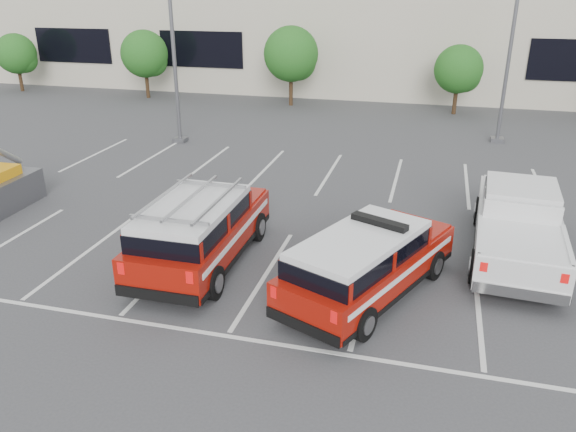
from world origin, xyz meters
name	(u,v)px	position (x,y,z in m)	size (l,w,h in m)	color
ground	(265,276)	(0.00, 0.00, 0.00)	(120.00, 120.00, 0.00)	#3B3B3E
stall_markings	(304,214)	(0.00, 4.50, 0.01)	(23.00, 15.00, 0.01)	silver
convention_building	(392,19)	(0.18, 31.86, 4.72)	(60.00, 16.99, 13.20)	beige
tree_far_left	(18,55)	(-24.91, 22.05, 2.50)	(2.77, 2.77, 3.99)	#3F2B19
tree_left	(146,56)	(-14.91, 22.05, 2.77)	(3.07, 3.07, 4.42)	#3F2B19
tree_mid_left	(293,56)	(-4.91, 22.05, 3.04)	(3.37, 3.37, 4.85)	#3F2B19
tree_mid_right	(460,71)	(5.09, 22.05, 2.50)	(2.77, 2.77, 3.99)	#3F2B19
light_pole_left	(172,31)	(-8.00, 12.00, 5.19)	(0.90, 0.60, 10.24)	#59595E
light_pole_mid	(513,31)	(7.00, 16.00, 5.19)	(0.90, 0.60, 10.24)	#59595E
fire_chief_suv	(367,267)	(2.71, -0.31, 0.78)	(4.00, 5.77, 1.91)	maroon
white_pickup	(517,230)	(6.50, 3.05, 0.77)	(2.62, 6.44, 1.93)	silver
ladder_suv	(201,235)	(-1.89, 0.24, 0.87)	(2.16, 5.49, 2.16)	maroon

